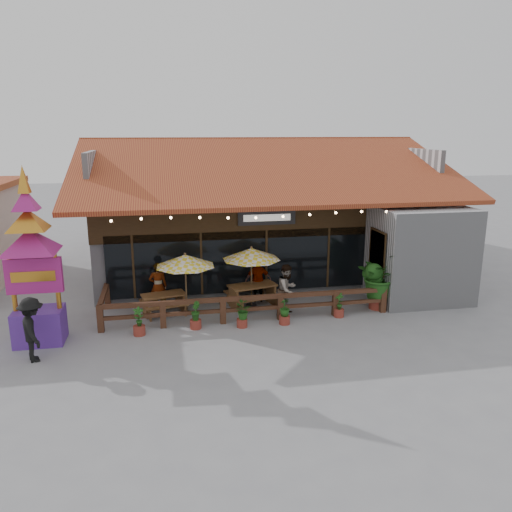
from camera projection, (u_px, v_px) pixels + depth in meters
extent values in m
plane|color=gray|center=(290.00, 313.00, 17.92)|extent=(100.00, 100.00, 0.00)
cube|color=#A9AAAE|center=(254.00, 224.00, 24.10)|extent=(14.00, 10.00, 4.00)
cube|color=#342210|center=(240.00, 218.00, 18.70)|extent=(11.00, 0.16, 1.60)
cube|color=black|center=(241.00, 262.00, 19.09)|extent=(10.00, 0.12, 2.40)
cube|color=#ECC26A|center=(240.00, 260.00, 19.28)|extent=(9.80, 0.05, 2.20)
cube|color=#A9AAAE|center=(420.00, 254.00, 19.06)|extent=(3.50, 2.70, 3.60)
cube|color=red|center=(377.00, 252.00, 18.54)|extent=(0.06, 1.20, 1.50)
cube|color=#342210|center=(377.00, 252.00, 18.54)|extent=(0.04, 1.34, 1.64)
cube|color=#A85026|center=(270.00, 168.00, 20.06)|extent=(15.50, 7.05, 2.37)
cube|color=#A85026|center=(242.00, 159.00, 26.73)|extent=(15.50, 7.05, 2.37)
cube|color=#A85026|center=(254.00, 139.00, 23.12)|extent=(15.50, 0.30, 0.12)
cube|color=#A9AAAE|center=(100.00, 169.00, 22.17)|extent=(0.20, 9.00, 1.80)
cube|color=#A9AAAE|center=(393.00, 165.00, 24.72)|extent=(0.20, 9.00, 1.80)
cube|color=black|center=(267.00, 217.00, 18.77)|extent=(2.20, 0.10, 0.55)
cube|color=silver|center=(267.00, 218.00, 18.71)|extent=(1.80, 0.02, 0.25)
cube|color=#342210|center=(133.00, 267.00, 18.32)|extent=(0.08, 0.08, 2.40)
cube|color=#342210|center=(201.00, 264.00, 18.78)|extent=(0.08, 0.08, 2.40)
cube|color=#342210|center=(266.00, 261.00, 19.24)|extent=(0.08, 0.08, 2.40)
cube|color=#342210|center=(328.00, 258.00, 19.69)|extent=(0.08, 0.08, 2.40)
sphere|color=#FFC88C|center=(111.00, 221.00, 16.04)|extent=(0.09, 0.09, 0.09)
sphere|color=#FFC88C|center=(141.00, 219.00, 16.20)|extent=(0.09, 0.09, 0.09)
sphere|color=#FFC88C|center=(171.00, 218.00, 16.37)|extent=(0.09, 0.09, 0.09)
sphere|color=#FFC88C|center=(200.00, 218.00, 16.55)|extent=(0.09, 0.09, 0.09)
sphere|color=#FFC88C|center=(228.00, 218.00, 16.74)|extent=(0.09, 0.09, 0.09)
sphere|color=#FFC88C|center=(256.00, 218.00, 16.92)|extent=(0.09, 0.09, 0.09)
sphere|color=#FFC88C|center=(283.00, 217.00, 17.09)|extent=(0.09, 0.09, 0.09)
sphere|color=#FFC88C|center=(310.00, 215.00, 17.25)|extent=(0.09, 0.09, 0.09)
sphere|color=#FFC88C|center=(336.00, 213.00, 17.42)|extent=(0.09, 0.09, 0.09)
sphere|color=#FFC88C|center=(361.00, 212.00, 17.59)|extent=(0.09, 0.09, 0.09)
sphere|color=#FFC88C|center=(387.00, 212.00, 17.77)|extent=(0.09, 0.09, 0.09)
cube|color=#4D291B|center=(100.00, 319.00, 16.15)|extent=(0.20, 0.20, 0.90)
cube|color=#4D291B|center=(163.00, 315.00, 16.52)|extent=(0.20, 0.20, 0.90)
cube|color=#4D291B|center=(223.00, 311.00, 16.88)|extent=(0.20, 0.20, 0.90)
cube|color=#4D291B|center=(280.00, 307.00, 17.25)|extent=(0.20, 0.20, 0.90)
cube|color=#4D291B|center=(335.00, 303.00, 17.61)|extent=(0.20, 0.20, 0.90)
cube|color=#4D291B|center=(383.00, 300.00, 17.94)|extent=(0.20, 0.20, 0.90)
cube|color=#4D291B|center=(249.00, 298.00, 16.95)|extent=(9.80, 0.16, 0.14)
cube|color=#4D291B|center=(249.00, 309.00, 17.05)|extent=(9.80, 0.12, 0.12)
cube|color=#4D291B|center=(103.00, 295.00, 17.24)|extent=(0.16, 2.50, 0.14)
cube|color=#4D291B|center=(107.00, 296.00, 18.44)|extent=(0.20, 0.20, 0.90)
cylinder|color=brown|center=(186.00, 286.00, 17.60)|extent=(0.06, 0.06, 2.12)
cone|color=yellow|center=(185.00, 260.00, 17.38)|extent=(2.81, 2.81, 0.41)
sphere|color=brown|center=(185.00, 254.00, 17.32)|extent=(0.09, 0.09, 0.09)
cylinder|color=black|center=(187.00, 313.00, 17.85)|extent=(0.41, 0.41, 0.06)
cylinder|color=brown|center=(251.00, 278.00, 18.40)|extent=(0.06, 0.06, 2.16)
cone|color=yellow|center=(251.00, 254.00, 18.17)|extent=(2.78, 2.78, 0.42)
sphere|color=brown|center=(251.00, 247.00, 18.11)|extent=(0.09, 0.09, 0.09)
cylinder|color=black|center=(251.00, 305.00, 18.65)|extent=(0.41, 0.41, 0.06)
cube|color=brown|center=(163.00, 295.00, 17.75)|extent=(1.64, 1.04, 0.06)
cube|color=brown|center=(145.00, 307.00, 17.58)|extent=(0.22, 0.66, 0.70)
cube|color=brown|center=(182.00, 301.00, 18.10)|extent=(0.22, 0.66, 0.70)
cube|color=brown|center=(167.00, 307.00, 17.36)|extent=(1.54, 0.60, 0.05)
cube|color=brown|center=(160.00, 298.00, 18.28)|extent=(1.54, 0.60, 0.05)
cube|color=brown|center=(252.00, 285.00, 18.47)|extent=(1.88, 1.22, 0.07)
cube|color=brown|center=(234.00, 299.00, 18.26)|extent=(0.27, 0.76, 0.80)
cube|color=brown|center=(271.00, 293.00, 18.88)|extent=(0.27, 0.76, 0.80)
cube|color=brown|center=(259.00, 299.00, 18.03)|extent=(1.76, 0.72, 0.05)
cube|color=brown|center=(246.00, 289.00, 19.08)|extent=(1.76, 0.72, 0.05)
cube|color=#562894|center=(40.00, 326.00, 15.34)|extent=(1.44, 1.08, 1.08)
cube|color=#A11D71|center=(34.00, 275.00, 14.94)|extent=(1.62, 0.23, 1.08)
cube|color=#C57F22|center=(33.00, 277.00, 14.82)|extent=(1.26, 0.03, 0.31)
cylinder|color=#C57F22|center=(12.00, 282.00, 14.87)|extent=(0.14, 0.14, 1.80)
cylinder|color=#C57F22|center=(57.00, 280.00, 15.10)|extent=(0.14, 0.14, 1.80)
pyramid|color=#A11D71|center=(29.00, 228.00, 14.59)|extent=(2.17, 2.17, 0.72)
pyramid|color=#C57F22|center=(27.00, 209.00, 14.45)|extent=(1.53, 1.53, 0.63)
pyramid|color=#A11D71|center=(24.00, 188.00, 14.31)|extent=(0.99, 0.99, 0.63)
pyramid|color=#C57F22|center=(22.00, 165.00, 14.15)|extent=(0.45, 0.45, 0.81)
cylinder|color=maroon|center=(377.00, 303.00, 18.35)|extent=(0.57, 0.57, 0.42)
imported|color=#1D5017|center=(378.00, 275.00, 18.09)|extent=(2.04, 2.00, 1.71)
sphere|color=#1D5017|center=(383.00, 284.00, 18.11)|extent=(0.57, 0.57, 0.57)
sphere|color=#1D5017|center=(374.00, 278.00, 18.23)|extent=(0.49, 0.49, 0.49)
imported|color=#342210|center=(158.00, 286.00, 18.12)|extent=(0.65, 0.43, 1.77)
imported|color=#342210|center=(287.00, 290.00, 17.63)|extent=(1.13, 1.11, 1.83)
imported|color=#342210|center=(258.00, 280.00, 18.97)|extent=(1.02, 0.45, 1.71)
imported|color=black|center=(32.00, 330.00, 14.02)|extent=(1.09, 1.38, 1.87)
cylinder|color=maroon|center=(139.00, 330.00, 15.98)|extent=(0.38, 0.38, 0.31)
imported|color=#1D5017|center=(138.00, 317.00, 15.87)|extent=(0.34, 0.24, 0.63)
cylinder|color=maroon|center=(196.00, 324.00, 16.51)|extent=(0.38, 0.38, 0.30)
imported|color=#1D5017|center=(195.00, 311.00, 16.40)|extent=(0.29, 0.36, 0.62)
cylinder|color=maroon|center=(242.00, 323.00, 16.63)|extent=(0.36, 0.36, 0.29)
imported|color=#1D5017|center=(242.00, 310.00, 16.52)|extent=(0.70, 0.71, 0.59)
cylinder|color=maroon|center=(284.00, 320.00, 16.88)|extent=(0.37, 0.37, 0.29)
imported|color=#1D5017|center=(285.00, 307.00, 16.77)|extent=(0.42, 0.42, 0.61)
cylinder|color=maroon|center=(339.00, 313.00, 17.55)|extent=(0.35, 0.35, 0.28)
imported|color=#1D5017|center=(339.00, 301.00, 17.45)|extent=(0.34, 0.37, 0.59)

